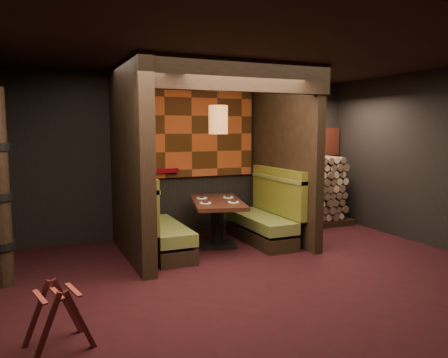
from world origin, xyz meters
TOP-DOWN VIEW (x-y plane):
  - floor at (0.00, 0.00)m, footprint 6.50×5.50m
  - ceiling at (0.00, 0.00)m, footprint 6.50×5.50m
  - wall_back at (0.00, 2.76)m, footprint 6.50×0.02m
  - partition_left at (-1.35, 1.65)m, footprint 0.20×2.20m
  - partition_right at (1.30, 1.70)m, footprint 0.15×2.10m
  - header_beam at (-0.02, 0.70)m, footprint 2.85×0.18m
  - tapa_back_panel at (-0.02, 2.71)m, footprint 2.40×0.06m
  - tapa_side_panel at (-1.23, 1.82)m, footprint 0.04×1.85m
  - lacquer_shelf at (-0.60, 2.65)m, footprint 0.60×0.12m
  - booth_bench_left at (-0.96, 1.65)m, footprint 0.68×1.60m
  - booth_bench_right at (0.93, 1.65)m, footprint 0.68×1.60m
  - dining_table at (0.06, 1.71)m, footprint 1.10×1.57m
  - place_settings at (0.06, 1.71)m, footprint 0.73×0.76m
  - pendant_lamp at (0.06, 1.66)m, footprint 0.30×0.30m
  - luggage_rack at (-2.51, -0.80)m, footprint 0.63×0.51m
  - firewood_stack at (2.29, 2.35)m, footprint 1.73×0.70m
  - mosaic_header at (2.29, 2.68)m, footprint 1.83×0.10m
  - bay_front_post at (1.39, 1.96)m, footprint 0.08×0.08m

SIDE VIEW (x-z plane):
  - floor at x=0.00m, z-range -0.02..0.00m
  - luggage_rack at x=-2.51m, z-range 0.00..0.60m
  - booth_bench_left at x=-0.96m, z-range -0.17..0.97m
  - booth_bench_right at x=0.93m, z-range -0.17..0.97m
  - dining_table at x=0.06m, z-range 0.14..0.89m
  - firewood_stack at x=2.29m, z-range 0.00..1.36m
  - place_settings at x=0.06m, z-range 0.75..0.78m
  - lacquer_shelf at x=-0.60m, z-range 1.15..1.21m
  - wall_back at x=0.00m, z-range 0.00..2.85m
  - partition_left at x=-1.35m, z-range 0.00..2.85m
  - partition_right at x=1.30m, z-range 0.00..2.85m
  - bay_front_post at x=1.39m, z-range 0.00..2.85m
  - mosaic_header at x=2.29m, z-range 1.36..1.92m
  - tapa_back_panel at x=-0.02m, z-range 1.04..2.60m
  - tapa_side_panel at x=-1.23m, z-range 1.12..2.58m
  - pendant_lamp at x=0.06m, z-range 1.54..2.56m
  - header_beam at x=-0.02m, z-range 2.41..2.85m
  - ceiling at x=0.00m, z-range 2.85..2.87m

